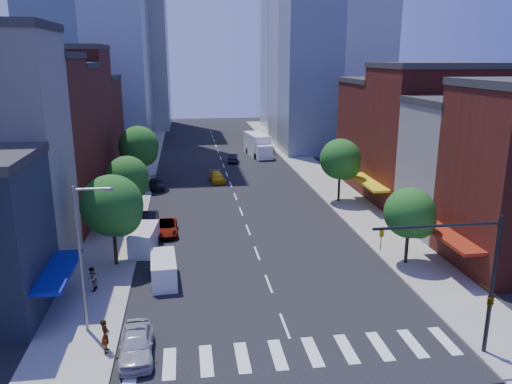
% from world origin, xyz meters
% --- Properties ---
extents(ground, '(220.00, 220.00, 0.00)m').
position_xyz_m(ground, '(0.00, 0.00, 0.00)').
color(ground, black).
rests_on(ground, ground).
extents(sidewalk_left, '(5.00, 120.00, 0.15)m').
position_xyz_m(sidewalk_left, '(-12.50, 40.00, 0.07)').
color(sidewalk_left, gray).
rests_on(sidewalk_left, ground).
extents(sidewalk_right, '(5.00, 120.00, 0.15)m').
position_xyz_m(sidewalk_right, '(12.50, 40.00, 0.07)').
color(sidewalk_right, gray).
rests_on(sidewalk_right, ground).
extents(crosswalk, '(19.00, 3.00, 0.01)m').
position_xyz_m(crosswalk, '(0.00, -3.00, 0.01)').
color(crosswalk, silver).
rests_on(crosswalk, ground).
extents(bldg_left_2, '(12.00, 9.00, 16.00)m').
position_xyz_m(bldg_left_2, '(-21.00, 20.50, 8.00)').
color(bldg_left_2, '#571B14').
rests_on(bldg_left_2, ground).
extents(bldg_left_3, '(12.00, 8.00, 15.00)m').
position_xyz_m(bldg_left_3, '(-21.00, 29.00, 7.50)').
color(bldg_left_3, '#551D15').
rests_on(bldg_left_3, ground).
extents(bldg_left_4, '(12.00, 9.00, 17.00)m').
position_xyz_m(bldg_left_4, '(-21.00, 37.50, 8.50)').
color(bldg_left_4, '#571B14').
rests_on(bldg_left_4, ground).
extents(bldg_left_5, '(12.00, 10.00, 13.00)m').
position_xyz_m(bldg_left_5, '(-21.00, 47.00, 6.50)').
color(bldg_left_5, '#551D15').
rests_on(bldg_left_5, ground).
extents(bldg_right_1, '(12.00, 8.00, 12.00)m').
position_xyz_m(bldg_right_1, '(21.00, 15.00, 6.00)').
color(bldg_right_1, '#BDB8AE').
rests_on(bldg_right_1, ground).
extents(bldg_right_2, '(12.00, 10.00, 15.00)m').
position_xyz_m(bldg_right_2, '(21.00, 24.00, 7.50)').
color(bldg_right_2, '#571B14').
rests_on(bldg_right_2, ground).
extents(bldg_right_3, '(12.00, 10.00, 13.00)m').
position_xyz_m(bldg_right_3, '(21.00, 34.00, 6.50)').
color(bldg_right_3, '#551D15').
rests_on(bldg_right_3, ground).
extents(tower_far_w, '(18.00, 18.00, 56.00)m').
position_xyz_m(tower_far_w, '(-18.00, 95.00, 28.00)').
color(tower_far_w, '#9EA5AD').
rests_on(tower_far_w, ground).
extents(traffic_signal, '(7.24, 2.24, 8.00)m').
position_xyz_m(traffic_signal, '(9.94, -4.50, 4.16)').
color(traffic_signal, black).
rests_on(traffic_signal, sidewalk_right).
extents(streetlight, '(2.25, 0.25, 9.00)m').
position_xyz_m(streetlight, '(-11.81, 1.00, 5.28)').
color(streetlight, slate).
rests_on(streetlight, sidewalk_left).
extents(tree_left_near, '(4.80, 4.80, 7.30)m').
position_xyz_m(tree_left_near, '(-11.35, 10.92, 4.87)').
color(tree_left_near, black).
rests_on(tree_left_near, sidewalk_left).
extents(tree_left_mid, '(4.20, 4.20, 6.65)m').
position_xyz_m(tree_left_mid, '(-11.35, 21.92, 4.53)').
color(tree_left_mid, black).
rests_on(tree_left_mid, sidewalk_left).
extents(tree_left_far, '(5.00, 5.00, 7.75)m').
position_xyz_m(tree_left_far, '(-11.35, 35.92, 5.20)').
color(tree_left_far, black).
rests_on(tree_left_far, sidewalk_left).
extents(tree_right_near, '(4.00, 4.00, 6.20)m').
position_xyz_m(tree_right_near, '(11.65, 7.92, 4.19)').
color(tree_right_near, black).
rests_on(tree_right_near, sidewalk_right).
extents(tree_right_far, '(4.60, 4.60, 7.20)m').
position_xyz_m(tree_right_far, '(11.65, 25.92, 4.86)').
color(tree_right_far, black).
rests_on(tree_right_far, sidewalk_right).
extents(parked_car_front, '(2.05, 4.65, 1.56)m').
position_xyz_m(parked_car_front, '(-8.80, -2.00, 0.78)').
color(parked_car_front, '#A9A9AE').
rests_on(parked_car_front, ground).
extents(parked_car_second, '(1.68, 4.05, 1.30)m').
position_xyz_m(parked_car_second, '(-9.50, 20.66, 0.65)').
color(parked_car_second, black).
rests_on(parked_car_second, ground).
extents(parked_car_third, '(2.29, 4.68, 1.28)m').
position_xyz_m(parked_car_third, '(-7.80, 17.92, 0.64)').
color(parked_car_third, '#999999').
rests_on(parked_car_third, ground).
extents(parked_car_rear, '(2.25, 4.55, 1.27)m').
position_xyz_m(parked_car_rear, '(-9.50, 35.18, 0.64)').
color(parked_car_rear, black).
rests_on(parked_car_rear, ground).
extents(cargo_van_near, '(2.07, 4.58, 1.91)m').
position_xyz_m(cargo_van_near, '(-7.63, 7.44, 0.94)').
color(cargo_van_near, silver).
rests_on(cargo_van_near, ground).
extents(cargo_van_far, '(2.44, 4.94, 2.02)m').
position_xyz_m(cargo_van_far, '(-9.52, 13.94, 1.00)').
color(cargo_van_far, silver).
rests_on(cargo_van_far, ground).
extents(taxi, '(2.14, 4.51, 1.27)m').
position_xyz_m(taxi, '(-1.66, 37.80, 0.63)').
color(taxi, '#EFB10C').
rests_on(taxi, ground).
extents(traffic_car_oncoming, '(1.96, 4.34, 1.38)m').
position_xyz_m(traffic_car_oncoming, '(1.72, 50.39, 0.69)').
color(traffic_car_oncoming, black).
rests_on(traffic_car_oncoming, ground).
extents(traffic_car_far, '(2.22, 4.63, 1.52)m').
position_xyz_m(traffic_car_far, '(8.50, 58.13, 0.76)').
color(traffic_car_far, '#999999').
rests_on(traffic_car_far, ground).
extents(box_truck, '(3.76, 9.31, 3.64)m').
position_xyz_m(box_truck, '(6.42, 55.09, 1.72)').
color(box_truck, white).
rests_on(box_truck, ground).
extents(pedestrian_near, '(0.50, 0.74, 1.95)m').
position_xyz_m(pedestrian_near, '(-10.50, -1.53, 1.13)').
color(pedestrian_near, '#999999').
rests_on(pedestrian_near, sidewalk_left).
extents(pedestrian_far, '(0.78, 0.94, 1.75)m').
position_xyz_m(pedestrian_far, '(-12.56, 6.39, 1.02)').
color(pedestrian_far, '#999999').
rests_on(pedestrian_far, sidewalk_left).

